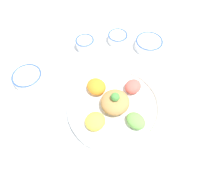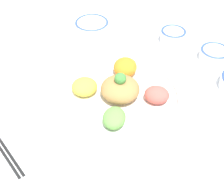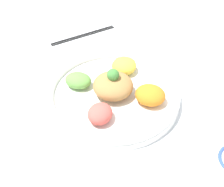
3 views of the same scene
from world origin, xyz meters
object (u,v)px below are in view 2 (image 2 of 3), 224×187
object	(u,v)px
salad_platter	(120,95)
chopsticks_pair_near	(0,143)
sauce_bowl_red	(173,36)
sauce_bowl_dark	(215,54)
rice_bowl_plain	(92,25)

from	to	relation	value
salad_platter	chopsticks_pair_near	distance (m)	0.32
sauce_bowl_red	sauce_bowl_dark	bearing A→B (deg)	95.89
sauce_bowl_dark	rice_bowl_plain	xyz separation A→B (m)	(0.16, -0.39, -0.00)
salad_platter	chopsticks_pair_near	bearing A→B (deg)	-17.13
salad_platter	sauce_bowl_red	world-z (taller)	salad_platter
chopsticks_pair_near	salad_platter	bearing A→B (deg)	-101.51
salad_platter	rice_bowl_plain	xyz separation A→B (m)	(-0.18, -0.32, -0.00)
salad_platter	rice_bowl_plain	world-z (taller)	salad_platter
chopsticks_pair_near	sauce_bowl_red	bearing A→B (deg)	-86.07
sauce_bowl_red	chopsticks_pair_near	world-z (taller)	sauce_bowl_red
sauce_bowl_red	rice_bowl_plain	size ratio (longest dim) A/B	0.71
sauce_bowl_dark	salad_platter	bearing A→B (deg)	-12.26
rice_bowl_plain	salad_platter	bearing A→B (deg)	60.37
sauce_bowl_dark	rice_bowl_plain	world-z (taller)	sauce_bowl_dark
chopsticks_pair_near	sauce_bowl_dark	bearing A→B (deg)	-98.97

